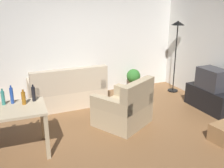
# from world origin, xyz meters

# --- Properties ---
(ground_plane) EXTENTS (5.20, 4.40, 0.02)m
(ground_plane) POSITION_xyz_m (0.00, 0.00, -0.01)
(ground_plane) COLOR brown
(wall_rear) EXTENTS (5.20, 0.10, 2.70)m
(wall_rear) POSITION_xyz_m (0.00, 2.20, 1.35)
(wall_rear) COLOR silver
(wall_rear) RESTS_ON ground_plane
(couch) EXTENTS (1.65, 0.84, 0.92)m
(couch) POSITION_xyz_m (-0.51, 1.59, 0.31)
(couch) COLOR beige
(couch) RESTS_ON ground_plane
(tv_stand) EXTENTS (0.44, 1.10, 0.48)m
(tv_stand) POSITION_xyz_m (2.25, 0.11, 0.24)
(tv_stand) COLOR black
(tv_stand) RESTS_ON ground_plane
(tv) EXTENTS (0.41, 0.60, 0.44)m
(tv) POSITION_xyz_m (2.25, 0.11, 0.70)
(tv) COLOR #2D2D33
(tv) RESTS_ON tv_stand
(torchiere_lamp) EXTENTS (0.32, 0.32, 1.81)m
(torchiere_lamp) POSITION_xyz_m (2.25, 1.39, 1.41)
(torchiere_lamp) COLOR black
(torchiere_lamp) RESTS_ON ground_plane
(desk) EXTENTS (1.23, 0.76, 0.76)m
(desk) POSITION_xyz_m (-1.85, 0.01, 0.65)
(desk) COLOR #C6B28E
(desk) RESTS_ON ground_plane
(potted_plant) EXTENTS (0.36, 0.36, 0.57)m
(potted_plant) POSITION_xyz_m (1.34, 1.90, 0.33)
(potted_plant) COLOR brown
(potted_plant) RESTS_ON ground_plane
(armchair) EXTENTS (1.19, 1.17, 0.92)m
(armchair) POSITION_xyz_m (0.24, 0.22, 0.32)
(armchair) COLOR tan
(armchair) RESTS_ON ground_plane
(bottle_tall) EXTENTS (0.05, 0.05, 0.26)m
(bottle_tall) POSITION_xyz_m (-1.83, 0.21, 0.87)
(bottle_tall) COLOR teal
(bottle_tall) RESTS_ON desk
(bottle_blue) EXTENTS (0.05, 0.05, 0.29)m
(bottle_blue) POSITION_xyz_m (-1.71, 0.22, 0.89)
(bottle_blue) COLOR #2347A3
(bottle_blue) RESTS_ON desk
(bottle_amber) EXTENTS (0.06, 0.06, 0.24)m
(bottle_amber) POSITION_xyz_m (-1.55, 0.11, 0.86)
(bottle_amber) COLOR #9E6019
(bottle_amber) RESTS_ON desk
(bottle_dark) EXTENTS (0.06, 0.06, 0.27)m
(bottle_dark) POSITION_xyz_m (-1.39, 0.18, 0.88)
(bottle_dark) COLOR black
(bottle_dark) RESTS_ON desk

